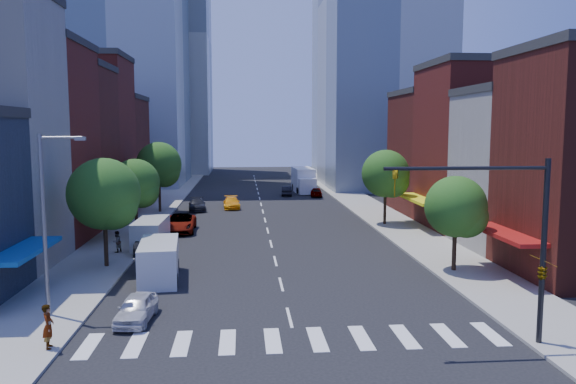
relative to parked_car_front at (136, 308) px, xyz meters
name	(u,v)px	position (x,y,z in m)	size (l,w,h in m)	color
ground	(289,318)	(7.50, -0.06, -0.66)	(220.00, 220.00, 0.00)	black
sidewalk_left	(156,207)	(-5.00, 39.94, -0.58)	(5.00, 120.00, 0.15)	gray
sidewalk_right	(364,205)	(20.00, 39.94, -0.58)	(5.00, 120.00, 0.15)	gray
crosswalk	(295,340)	(7.50, -3.06, -0.65)	(19.00, 3.00, 0.01)	silver
bldg_left_2	(12,146)	(-13.50, 20.44, 7.34)	(12.00, 9.00, 16.00)	maroon
bldg_left_3	(48,148)	(-13.50, 28.94, 6.84)	(12.00, 8.00, 15.00)	#4A1912
bldg_left_4	(74,136)	(-13.50, 37.44, 7.84)	(12.00, 9.00, 17.00)	maroon
bldg_left_5	(96,151)	(-13.50, 46.94, 5.84)	(12.00, 10.00, 13.00)	#4A1912
bldg_right_1	(541,172)	(28.50, 14.94, 5.34)	(12.00, 8.00, 12.00)	beige
bldg_right_2	(491,149)	(28.50, 23.94, 6.84)	(12.00, 10.00, 15.00)	maroon
bldg_right_3	(451,154)	(28.50, 33.94, 5.84)	(12.00, 10.00, 13.00)	#4A1912
tower_far_w	(166,39)	(-10.50, 94.94, 27.34)	(18.00, 18.00, 56.00)	#9EA5AD
traffic_signal	(531,252)	(17.44, -4.56, 3.50)	(7.24, 2.24, 8.00)	black
streetlight	(48,213)	(-4.31, 0.94, 4.62)	(2.25, 0.25, 9.00)	slate
tree_left_near	(106,197)	(-3.85, 10.86, 4.21)	(4.80, 4.80, 7.30)	black
tree_left_mid	(137,185)	(-3.85, 21.87, 3.87)	(4.20, 4.20, 6.65)	black
tree_left_far	(160,166)	(-3.85, 35.86, 4.54)	(5.00, 5.00, 7.75)	black
tree_right_near	(458,209)	(19.15, 7.87, 3.53)	(4.00, 4.00, 6.20)	black
tree_right_far	(387,176)	(19.15, 25.86, 4.21)	(4.60, 4.60, 7.20)	black
parked_car_front	(136,308)	(0.00, 0.00, 0.00)	(1.55, 3.86, 1.32)	silver
parked_car_second	(147,243)	(-2.00, 15.39, 0.10)	(1.60, 4.59, 1.51)	black
parked_car_third	(180,223)	(-0.48, 23.94, 0.15)	(2.67, 5.80, 1.61)	#999999
parked_car_rear	(197,205)	(0.00, 37.29, 0.02)	(1.89, 4.66, 1.35)	black
cargo_van_near	(159,261)	(0.01, 7.50, 0.54)	(2.78, 5.87, 2.42)	silver
cargo_van_far	(151,234)	(-2.00, 16.95, 0.48)	(2.36, 5.47, 2.30)	silver
taxi	(232,203)	(3.92, 38.71, 0.01)	(1.86, 4.58, 1.33)	#FFA50D
traffic_car_oncoming	(287,191)	(11.39, 51.04, 0.01)	(1.41, 4.04, 1.33)	black
traffic_car_far	(316,192)	(15.37, 49.24, -0.01)	(1.52, 3.78, 1.29)	#999999
box_truck	(304,181)	(14.24, 55.15, 1.02)	(3.01, 8.91, 3.55)	white
pedestrian_near	(48,326)	(-3.00, -3.49, 0.44)	(0.69, 0.45, 1.90)	#999999
pedestrian_far	(117,242)	(-4.22, 15.14, 0.30)	(0.78, 0.61, 1.61)	#999999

